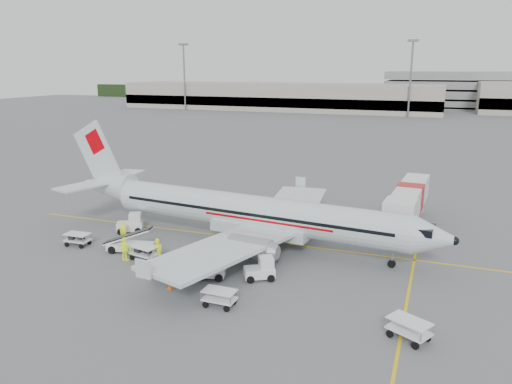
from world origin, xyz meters
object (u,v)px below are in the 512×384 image
Objects in this scene: jet_bridge at (409,206)px; tug_mid at (209,266)px; tug_fore at (259,268)px; belt_loader at (130,236)px; tug_aft at (130,223)px; aircraft at (253,190)px.

jet_bridge reaches higher than tug_mid.
tug_fore is 0.95× the size of tug_mid.
belt_loader is at bearing 143.48° from tug_fore.
aircraft is at bearing -22.66° from tug_aft.
jet_bridge is 6.84× the size of tug_mid.
belt_loader is at bearing 146.21° from tug_mid.
jet_bridge is 18.69m from tug_fore.
aircraft reaches higher than tug_fore.
tug_mid reaches higher than tug_fore.
tug_aft is (-23.71, -10.72, -1.14)m from jet_bridge.
jet_bridge is at bearing 37.28° from tug_mid.
tug_aft is (-2.94, 4.16, -0.44)m from belt_loader.
jet_bridge is at bearing 31.61° from tug_fore.
belt_loader reaches higher than tug_mid.
aircraft is 7.09× the size of belt_loader.
jet_bridge reaches higher than tug_aft.
jet_bridge is at bearing 23.64° from belt_loader.
belt_loader reaches higher than tug_fore.
tug_fore is (3.03, -6.68, -3.95)m from aircraft.
aircraft is 16.17× the size of tug_fore.
tug_aft is at bearing 129.60° from tug_fore.
jet_bridge is at bearing 44.59° from aircraft.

